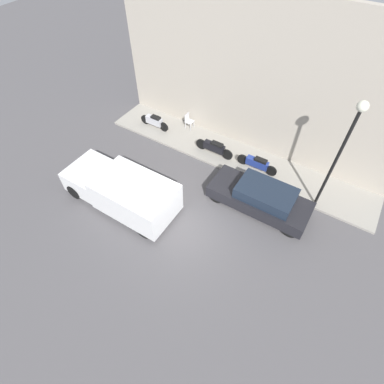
% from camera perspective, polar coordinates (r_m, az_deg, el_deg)
% --- Properties ---
extents(ground_plane, '(60.00, 60.00, 0.00)m').
position_cam_1_polar(ground_plane, '(12.74, -2.24, -6.03)').
color(ground_plane, '#514F51').
extents(sidewalk, '(2.30, 14.10, 0.11)m').
position_cam_1_polar(sidewalk, '(15.61, 7.89, 6.82)').
color(sidewalk, gray).
rests_on(sidewalk, ground_plane).
extents(building_facade, '(0.30, 14.10, 7.22)m').
position_cam_1_polar(building_facade, '(14.57, 11.90, 20.11)').
color(building_facade, '#B2A899').
rests_on(building_facade, ground_plane).
extents(parked_car, '(1.69, 4.35, 1.25)m').
position_cam_1_polar(parked_car, '(13.14, 12.99, -1.06)').
color(parked_car, black).
rests_on(parked_car, ground_plane).
extents(delivery_van, '(2.08, 5.14, 1.62)m').
position_cam_1_polar(delivery_van, '(13.14, -13.26, 0.40)').
color(delivery_van, white).
rests_on(delivery_van, ground_plane).
extents(motorcycle_black, '(0.30, 2.08, 0.75)m').
position_cam_1_polar(motorcycle_black, '(15.28, 4.29, 8.46)').
color(motorcycle_black, black).
rests_on(motorcycle_black, sidewalk).
extents(scooter_silver, '(0.30, 1.82, 0.75)m').
position_cam_1_polar(scooter_silver, '(17.12, -7.17, 13.24)').
color(scooter_silver, '#B7B7BF').
rests_on(scooter_silver, sidewalk).
extents(motorcycle_blue, '(0.30, 2.03, 0.72)m').
position_cam_1_polar(motorcycle_blue, '(14.74, 12.33, 5.36)').
color(motorcycle_blue, navy).
rests_on(motorcycle_blue, sidewalk).
extents(streetlamp, '(0.39, 0.39, 5.12)m').
position_cam_1_polar(streetlamp, '(12.01, 27.26, 8.78)').
color(streetlamp, black).
rests_on(streetlamp, sidewalk).
extents(cafe_chair, '(0.40, 0.40, 0.85)m').
position_cam_1_polar(cafe_chair, '(16.93, -0.68, 13.52)').
color(cafe_chair, silver).
rests_on(cafe_chair, sidewalk).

